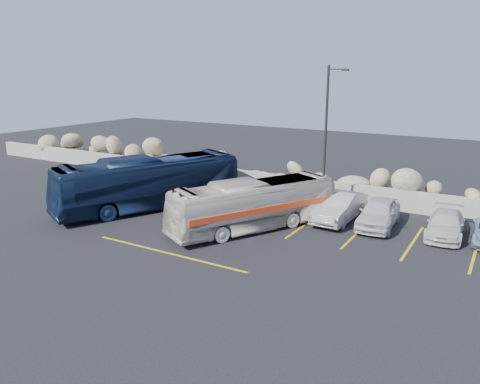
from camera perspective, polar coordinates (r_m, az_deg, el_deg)
The scene contains 10 objects.
ground at distance 20.04m, azimuth -6.85°, elevation -8.16°, with size 90.00×90.00×0.00m, color black.
seawall at distance 29.77m, azimuth 7.26°, elevation 0.63°, with size 60.00×0.40×1.20m, color gray.
riprap_pile at distance 30.69m, azimuth 8.20°, elevation 2.36°, with size 54.00×2.80×2.60m, color #91815F, non-canonical shape.
parking_lines at distance 22.59m, azimuth 11.47°, elevation -5.67°, with size 18.16×9.36×0.01m.
lamppost at distance 25.87m, azimuth 10.50°, elevation 6.74°, with size 1.14×0.18×8.00m.
vintage_bus at distance 23.28m, azimuth 1.69°, elevation -1.55°, with size 2.09×8.95×2.49m, color beige.
tour_coach at distance 27.25m, azimuth -11.07°, elevation 1.13°, with size 2.53×10.80×3.01m, color #101D38.
car_a at distance 24.73m, azimuth 16.56°, elevation -2.45°, with size 1.72×4.27×1.45m, color silver.
car_b at distance 25.23m, azimuth 12.07°, elevation -1.81°, with size 1.56×4.47×1.47m, color #B0B1B5.
car_c at distance 24.48m, azimuth 23.76°, elevation -3.65°, with size 1.62×3.97×1.15m, color silver.
Camera 1 is at (11.41, -14.57, 7.70)m, focal length 35.00 mm.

